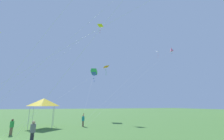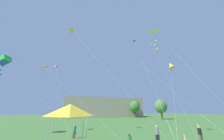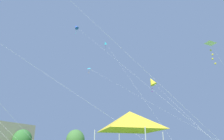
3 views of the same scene
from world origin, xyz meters
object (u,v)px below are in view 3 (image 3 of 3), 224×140
at_px(kite_yellow_diamond_0, 152,82).
at_px(kite_cyan_diamond_1, 106,44).
at_px(kite_cyan_delta_7, 91,70).
at_px(kite_blue_diamond_3, 77,27).
at_px(kite_white_delta_9, 211,44).
at_px(festival_tent, 130,121).

bearing_deg(kite_yellow_diamond_0, kite_cyan_diamond_1, 67.73).
bearing_deg(kite_cyan_diamond_1, kite_cyan_delta_7, 163.31).
xyz_separation_m(kite_blue_diamond_3, kite_white_delta_9, (-10.47, -22.49, -14.20)).
relative_size(kite_yellow_diamond_0, kite_blue_diamond_3, 0.45).
height_order(kite_blue_diamond_3, kite_white_delta_9, kite_blue_diamond_3).
bearing_deg(festival_tent, kite_white_delta_9, -34.49).
bearing_deg(kite_blue_diamond_3, kite_cyan_diamond_1, -63.45).
distance_m(kite_cyan_diamond_1, kite_cyan_delta_7, 6.75).
distance_m(festival_tent, kite_blue_diamond_3, 32.22).
height_order(kite_cyan_diamond_1, kite_blue_diamond_3, kite_blue_diamond_3).
height_order(kite_blue_diamond_3, kite_cyan_delta_7, kite_blue_diamond_3).
bearing_deg(kite_blue_diamond_3, kite_white_delta_9, -114.95).
bearing_deg(kite_blue_diamond_3, festival_tent, -132.88).
relative_size(festival_tent, kite_cyan_delta_7, 0.17).
height_order(festival_tent, kite_cyan_diamond_1, kite_cyan_diamond_1).
xyz_separation_m(kite_yellow_diamond_0, kite_white_delta_9, (-9.07, -8.03, -0.74)).
bearing_deg(festival_tent, kite_cyan_diamond_1, 34.25).
relative_size(festival_tent, kite_cyan_diamond_1, 0.18).
distance_m(kite_yellow_diamond_0, kite_blue_diamond_3, 19.81).
relative_size(kite_blue_diamond_3, kite_cyan_delta_7, 1.10).
height_order(kite_cyan_diamond_1, kite_white_delta_9, kite_cyan_diamond_1).
xyz_separation_m(kite_blue_diamond_3, kite_cyan_delta_7, (-0.59, -4.05, -9.55)).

